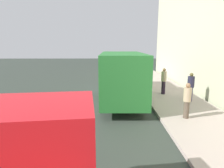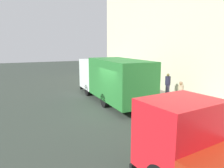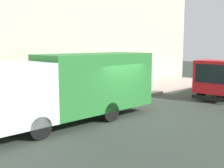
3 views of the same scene
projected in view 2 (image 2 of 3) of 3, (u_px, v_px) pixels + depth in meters
name	position (u px, v px, depth m)	size (l,w,h in m)	color
ground	(104.00, 111.00, 12.68)	(80.00, 80.00, 0.00)	#313A32
sidewalk	(167.00, 101.00, 14.61)	(3.44, 30.00, 0.15)	#B0A095
building_facade	(196.00, 28.00, 14.61)	(0.50, 30.00, 10.06)	beige
large_utility_truck	(112.00, 78.00, 14.71)	(2.40, 8.12, 2.99)	white
small_flatbed_truck	(220.00, 165.00, 4.92)	(2.69, 5.44, 2.45)	red
pedestrian_walking	(142.00, 81.00, 16.60)	(0.48, 0.48, 1.77)	black
pedestrian_standing	(168.00, 85.00, 15.53)	(0.39, 0.39, 1.70)	#48425B
pedestrian_third	(180.00, 94.00, 12.60)	(0.43, 0.43, 1.64)	brown
traffic_cone_orange	(114.00, 83.00, 19.37)	(0.48, 0.48, 0.69)	orange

